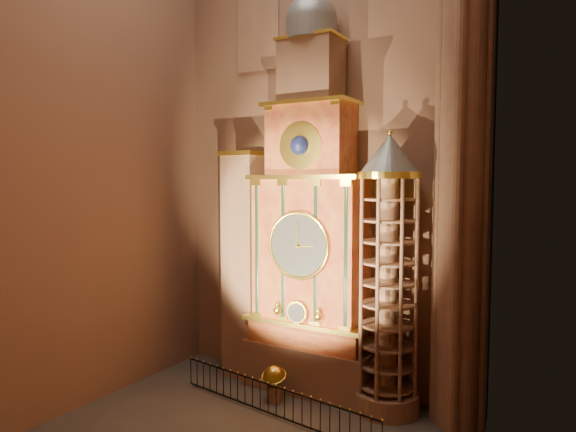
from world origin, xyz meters
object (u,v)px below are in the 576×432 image
Objects in this scene: celestial_globe at (274,380)px; iron_railing at (272,400)px; astronomical_clock at (310,234)px; portrait_tower at (244,263)px; stair_turret at (388,276)px.

iron_railing is (0.64, -1.14, -0.26)m from celestial_globe.
astronomical_clock is at bearing 89.13° from iron_railing.
astronomical_clock is at bearing 69.06° from celestial_globe.
celestial_globe is at bearing -33.74° from portrait_tower.
stair_turret is at bearing 20.09° from celestial_globe.
stair_turret is (6.90, -0.28, 0.12)m from portrait_tower.
portrait_tower is at bearing 146.26° from celestial_globe.
celestial_globe is (2.71, -1.81, -4.26)m from portrait_tower.
celestial_globe is at bearing -159.91° from stair_turret.
astronomical_clock is 3.73m from portrait_tower.
portrait_tower is at bearing 179.71° from astronomical_clock.
portrait_tower is 1.11× the size of iron_railing.
astronomical_clock is 1.55× the size of stair_turret.
astronomical_clock is at bearing -0.29° from portrait_tower.
iron_railing is at bearing -41.35° from portrait_tower.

